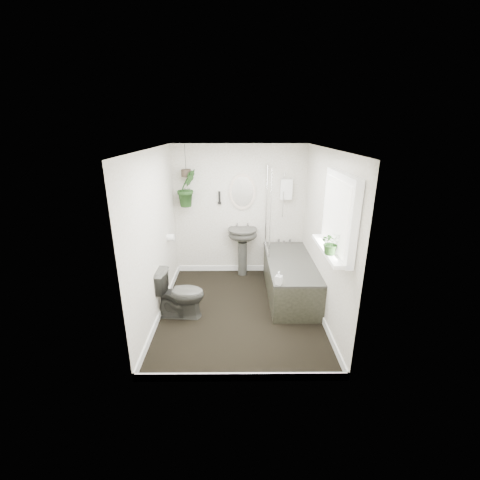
{
  "coord_description": "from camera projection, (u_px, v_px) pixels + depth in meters",
  "views": [
    {
      "loc": [
        -0.03,
        -4.11,
        2.56
      ],
      "look_at": [
        0.0,
        0.15,
        1.05
      ],
      "focal_mm": 24.0,
      "sensor_mm": 36.0,
      "label": 1
    }
  ],
  "objects": [
    {
      "name": "bath_screen",
      "position": [
        268.0,
        210.0,
        5.24
      ],
      "size": [
        0.04,
        0.72,
        1.4
      ],
      "primitive_type": null,
      "color": "silver",
      "rests_on": "bathtub"
    },
    {
      "name": "shower_box",
      "position": [
        286.0,
        189.0,
        5.49
      ],
      "size": [
        0.2,
        0.1,
        0.35
      ],
      "primitive_type": "cube",
      "color": "white",
      "rests_on": "wall_back"
    },
    {
      "name": "ceiling",
      "position": [
        240.0,
        148.0,
        3.96
      ],
      "size": [
        2.3,
        2.8,
        0.02
      ],
      "primitive_type": "cube",
      "color": "white",
      "rests_on": "ground"
    },
    {
      "name": "sill_plant",
      "position": [
        331.0,
        243.0,
        3.45
      ],
      "size": [
        0.25,
        0.22,
        0.26
      ],
      "primitive_type": "imported",
      "rotation": [
        0.0,
        0.0,
        0.09
      ],
      "color": "black",
      "rests_on": "window_sill"
    },
    {
      "name": "hanging_pot",
      "position": [
        186.0,
        173.0,
        5.28
      ],
      "size": [
        0.16,
        0.16,
        0.12
      ],
      "primitive_type": "cylinder",
      "color": "#332A20",
      "rests_on": "ceiling"
    },
    {
      "name": "wall_front",
      "position": [
        241.0,
        285.0,
        3.02
      ],
      "size": [
        2.3,
        0.02,
        2.3
      ],
      "primitive_type": "cube",
      "color": "white",
      "rests_on": "ground"
    },
    {
      "name": "bathtub",
      "position": [
        290.0,
        277.0,
        5.12
      ],
      "size": [
        0.72,
        1.72,
        0.58
      ],
      "primitive_type": null,
      "color": "#363732",
      "rests_on": "floor"
    },
    {
      "name": "window_blinds",
      "position": [
        335.0,
        214.0,
        3.53
      ],
      "size": [
        0.01,
        0.86,
        0.76
      ],
      "primitive_type": "cube",
      "color": "white",
      "rests_on": "wall_right"
    },
    {
      "name": "wall_left",
      "position": [
        155.0,
        237.0,
        4.34
      ],
      "size": [
        0.02,
        2.8,
        2.3
      ],
      "primitive_type": "cube",
      "color": "white",
      "rests_on": "ground"
    },
    {
      "name": "hanging_plant",
      "position": [
        187.0,
        188.0,
        5.37
      ],
      "size": [
        0.44,
        0.43,
        0.62
      ],
      "primitive_type": "imported",
      "rotation": [
        0.0,
        0.0,
        0.69
      ],
      "color": "black",
      "rests_on": "ceiling"
    },
    {
      "name": "soap_bottle",
      "position": [
        279.0,
        278.0,
        4.24
      ],
      "size": [
        0.11,
        0.11,
        0.18
      ],
      "primitive_type": "imported",
      "rotation": [
        0.0,
        0.0,
        -0.44
      ],
      "color": "black",
      "rests_on": "bathtub"
    },
    {
      "name": "window_sill",
      "position": [
        329.0,
        250.0,
        3.67
      ],
      "size": [
        0.18,
        1.0,
        0.04
      ],
      "primitive_type": "cube",
      "color": "white",
      "rests_on": "wall_right"
    },
    {
      "name": "toilet",
      "position": [
        180.0,
        293.0,
        4.5
      ],
      "size": [
        0.71,
        0.44,
        0.7
      ],
      "primitive_type": "imported",
      "rotation": [
        0.0,
        0.0,
        1.49
      ],
      "color": "#363732",
      "rests_on": "floor"
    },
    {
      "name": "toilet_roll_holder",
      "position": [
        171.0,
        237.0,
        5.09
      ],
      "size": [
        0.11,
        0.11,
        0.11
      ],
      "primitive_type": "cylinder",
      "rotation": [
        0.0,
        1.57,
        0.0
      ],
      "color": "white",
      "rests_on": "wall_left"
    },
    {
      "name": "pedestal_sink",
      "position": [
        242.0,
        252.0,
        5.76
      ],
      "size": [
        0.6,
        0.54,
        0.88
      ],
      "primitive_type": null,
      "rotation": [
        0.0,
        0.0,
        -0.22
      ],
      "color": "#363732",
      "rests_on": "floor"
    },
    {
      "name": "wall_sconce",
      "position": [
        219.0,
        198.0,
        5.55
      ],
      "size": [
        0.04,
        0.04,
        0.22
      ],
      "primitive_type": "cylinder",
      "color": "black",
      "rests_on": "wall_back"
    },
    {
      "name": "wall_back",
      "position": [
        239.0,
        211.0,
        5.68
      ],
      "size": [
        2.3,
        0.02,
        2.3
      ],
      "primitive_type": "cube",
      "color": "white",
      "rests_on": "ground"
    },
    {
      "name": "skirting",
      "position": [
        240.0,
        307.0,
        4.72
      ],
      "size": [
        2.3,
        2.8,
        0.1
      ],
      "primitive_type": "cube",
      "color": "white",
      "rests_on": "floor"
    },
    {
      "name": "window_recess",
      "position": [
        339.0,
        214.0,
        3.53
      ],
      "size": [
        0.08,
        1.0,
        0.9
      ],
      "primitive_type": "cube",
      "color": "white",
      "rests_on": "wall_right"
    },
    {
      "name": "wall_right",
      "position": [
        325.0,
        237.0,
        4.36
      ],
      "size": [
        0.02,
        2.8,
        2.3
      ],
      "primitive_type": "cube",
      "color": "white",
      "rests_on": "ground"
    },
    {
      "name": "floor",
      "position": [
        240.0,
        311.0,
        4.74
      ],
      "size": [
        2.3,
        2.8,
        0.02
      ],
      "primitive_type": "cube",
      "color": "black",
      "rests_on": "ground"
    },
    {
      "name": "oval_mirror",
      "position": [
        243.0,
        192.0,
        5.53
      ],
      "size": [
        0.46,
        0.03,
        0.62
      ],
      "primitive_type": "ellipsoid",
      "color": "beige",
      "rests_on": "wall_back"
    }
  ]
}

